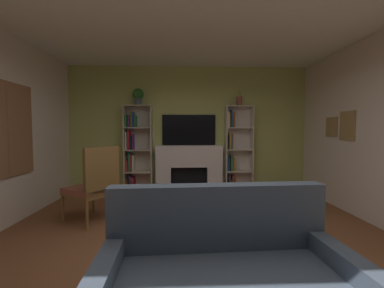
% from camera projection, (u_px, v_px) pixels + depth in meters
% --- Properties ---
extents(ground_plane, '(7.09, 7.09, 0.00)m').
position_uv_depth(ground_plane, '(196.00, 256.00, 2.78)').
color(ground_plane, brown).
extents(wall_back_accent, '(5.47, 0.06, 2.84)m').
position_uv_depth(wall_back_accent, '(189.00, 130.00, 5.68)').
color(wall_back_accent, '#B3BD67').
rests_on(wall_back_accent, ground_plane).
extents(fireplace, '(1.58, 0.55, 1.07)m').
position_uv_depth(fireplace, '(189.00, 168.00, 5.57)').
color(fireplace, white).
rests_on(fireplace, ground_plane).
extents(tv, '(1.20, 0.06, 0.68)m').
position_uv_depth(tv, '(189.00, 130.00, 5.62)').
color(tv, black).
rests_on(tv, fireplace).
extents(bookshelf_left, '(0.60, 0.32, 1.95)m').
position_uv_depth(bookshelf_left, '(135.00, 151.00, 5.51)').
color(bookshelf_left, beige).
rests_on(bookshelf_left, ground_plane).
extents(bookshelf_right, '(0.60, 0.29, 1.95)m').
position_uv_depth(bookshelf_right, '(235.00, 151.00, 5.61)').
color(bookshelf_right, silver).
rests_on(bookshelf_right, ground_plane).
extents(potted_plant, '(0.24, 0.24, 0.37)m').
position_uv_depth(potted_plant, '(138.00, 96.00, 5.41)').
color(potted_plant, '#465560').
rests_on(potted_plant, bookshelf_left).
extents(vase_with_flowers, '(0.12, 0.12, 0.38)m').
position_uv_depth(vase_with_flowers, '(239.00, 101.00, 5.51)').
color(vase_with_flowers, brown).
rests_on(vase_with_flowers, bookshelf_right).
extents(couch, '(1.83, 1.02, 0.95)m').
position_uv_depth(couch, '(226.00, 287.00, 1.77)').
color(couch, '#455262').
rests_on(couch, ground_plane).
extents(armchair, '(0.87, 0.85, 1.16)m').
position_uv_depth(armchair, '(94.00, 185.00, 3.79)').
color(armchair, brown).
rests_on(armchair, ground_plane).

